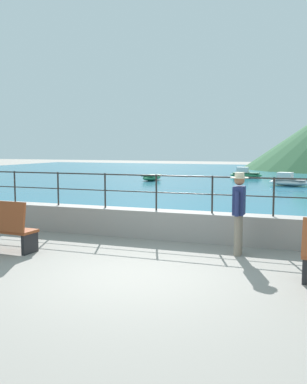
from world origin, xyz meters
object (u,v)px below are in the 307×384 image
at_px(boat_0, 152,177).
at_px(boat_1, 245,174).
at_px(boat_2, 288,181).
at_px(person_walking, 239,209).

distance_m(boat_0, boat_1, 7.19).
bearing_deg(boat_2, person_walking, -90.46).
bearing_deg(boat_0, person_walking, -64.41).
bearing_deg(boat_1, person_walking, -82.10).
relative_size(boat_0, boat_2, 0.95).
height_order(person_walking, boat_1, person_walking).
bearing_deg(boat_2, boat_0, 172.76).
height_order(person_walking, boat_0, person_walking).
xyz_separation_m(person_walking, boat_1, (-3.14, 22.63, -0.65)).
bearing_deg(boat_2, boat_1, 119.55).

